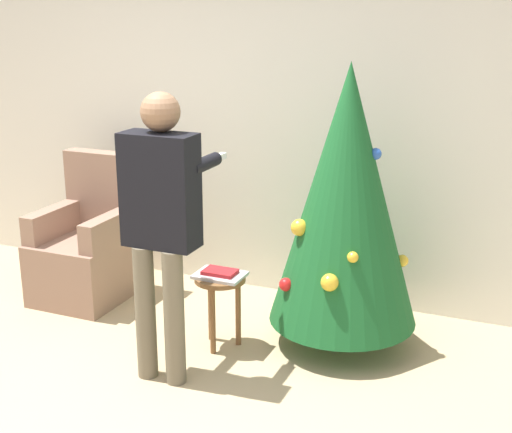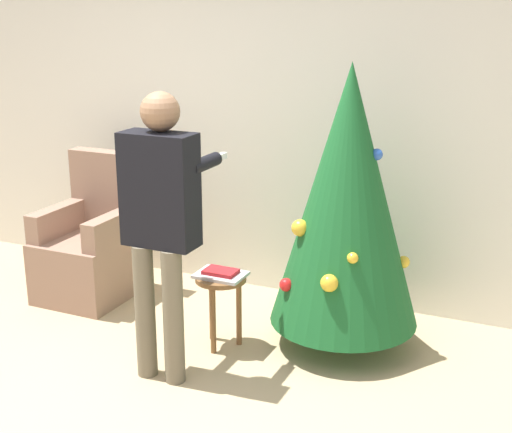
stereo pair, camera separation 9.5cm
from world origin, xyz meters
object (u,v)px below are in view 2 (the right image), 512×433
(side_stool, at_px, (221,291))
(armchair, at_px, (93,248))
(christmas_tree, at_px, (347,197))
(person_standing, at_px, (160,212))

(side_stool, bearing_deg, armchair, 163.38)
(armchair, bearing_deg, christmas_tree, -1.11)
(armchair, relative_size, side_stool, 2.22)
(armchair, relative_size, person_standing, 0.63)
(armchair, bearing_deg, person_standing, -36.45)
(christmas_tree, xyz_separation_m, person_standing, (-0.85, -0.81, 0.02))
(armchair, height_order, person_standing, person_standing)
(christmas_tree, height_order, side_stool, christmas_tree)
(christmas_tree, height_order, person_standing, christmas_tree)
(person_standing, distance_m, side_stool, 0.80)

